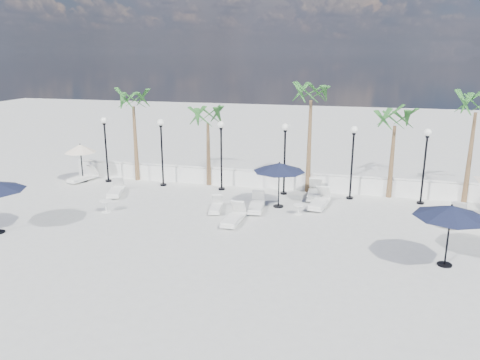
% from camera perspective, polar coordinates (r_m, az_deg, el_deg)
% --- Properties ---
extents(ground, '(100.00, 100.00, 0.00)m').
position_cam_1_polar(ground, '(19.44, 2.42, -7.19)').
color(ground, '#AEAEA9').
rests_on(ground, ground).
extents(balustrade, '(26.00, 0.30, 1.01)m').
position_cam_1_polar(balustrade, '(26.30, 5.70, -0.11)').
color(balustrade, silver).
rests_on(balustrade, ground).
extents(lamppost_0, '(0.36, 0.36, 3.84)m').
position_cam_1_polar(lamppost_0, '(28.32, -16.09, 4.68)').
color(lamppost_0, black).
rests_on(lamppost_0, ground).
extents(lamppost_1, '(0.36, 0.36, 3.84)m').
position_cam_1_polar(lamppost_1, '(26.77, -9.55, 4.48)').
color(lamppost_1, black).
rests_on(lamppost_1, ground).
extents(lamppost_2, '(0.36, 0.36, 3.84)m').
position_cam_1_polar(lamppost_2, '(25.59, -2.31, 4.18)').
color(lamppost_2, black).
rests_on(lamppost_2, ground).
extents(lamppost_3, '(0.36, 0.36, 3.84)m').
position_cam_1_polar(lamppost_3, '(24.87, 5.48, 3.79)').
color(lamppost_3, black).
rests_on(lamppost_3, ground).
extents(lamppost_4, '(0.36, 0.36, 3.84)m').
position_cam_1_polar(lamppost_4, '(24.62, 13.58, 3.31)').
color(lamppost_4, black).
rests_on(lamppost_4, ground).
extents(lamppost_5, '(0.36, 0.36, 3.84)m').
position_cam_1_polar(lamppost_5, '(24.86, 21.66, 2.76)').
color(lamppost_5, black).
rests_on(lamppost_5, ground).
extents(palm_0, '(2.60, 2.60, 5.50)m').
position_cam_1_polar(palm_0, '(28.03, -12.89, 9.01)').
color(palm_0, brown).
rests_on(palm_0, ground).
extents(palm_1, '(2.60, 2.60, 4.70)m').
position_cam_1_polar(palm_1, '(26.43, -3.95, 7.29)').
color(palm_1, brown).
rests_on(palm_1, ground).
extents(palm_2, '(2.60, 2.60, 6.10)m').
position_cam_1_polar(palm_2, '(25.13, 8.66, 9.86)').
color(palm_2, brown).
rests_on(palm_2, ground).
extents(palm_3, '(2.60, 2.60, 4.90)m').
position_cam_1_polar(palm_3, '(25.24, 18.38, 6.61)').
color(palm_3, brown).
rests_on(palm_3, ground).
extents(palm_4, '(2.60, 2.60, 5.70)m').
position_cam_1_polar(palm_4, '(25.70, 26.83, 7.65)').
color(palm_4, brown).
rests_on(palm_4, ground).
extents(lounger_0, '(1.16, 2.06, 0.74)m').
position_cam_1_polar(lounger_0, '(29.33, -18.57, 0.33)').
color(lounger_0, silver).
rests_on(lounger_0, ground).
extents(lounger_1, '(0.81, 1.70, 0.61)m').
position_cam_1_polar(lounger_1, '(22.65, -2.97, -3.31)').
color(lounger_1, silver).
rests_on(lounger_1, ground).
extents(lounger_2, '(1.22, 2.10, 0.75)m').
position_cam_1_polar(lounger_2, '(26.01, -14.90, -1.24)').
color(lounger_2, silver).
rests_on(lounger_2, ground).
extents(lounger_3, '(0.74, 2.05, 0.76)m').
position_cam_1_polar(lounger_3, '(21.07, -0.76, -4.61)').
color(lounger_3, silver).
rests_on(lounger_3, ground).
extents(lounger_4, '(0.78, 2.18, 0.81)m').
position_cam_1_polar(lounger_4, '(24.94, 9.06, -1.56)').
color(lounger_4, silver).
rests_on(lounger_4, ground).
extents(lounger_5, '(0.85, 2.07, 0.76)m').
position_cam_1_polar(lounger_5, '(22.74, 2.02, -3.10)').
color(lounger_5, silver).
rests_on(lounger_5, ground).
extents(lounger_6, '(1.02, 2.22, 0.80)m').
position_cam_1_polar(lounger_6, '(23.53, 9.68, -2.64)').
color(lounger_6, silver).
rests_on(lounger_6, ground).
extents(lounger_7, '(1.35, 2.12, 0.76)m').
position_cam_1_polar(lounger_7, '(23.13, 24.69, -4.23)').
color(lounger_7, silver).
rests_on(lounger_7, ground).
extents(side_table_0, '(0.59, 0.59, 0.57)m').
position_cam_1_polar(side_table_0, '(23.35, -16.04, -2.98)').
color(side_table_0, silver).
rests_on(side_table_0, ground).
extents(side_table_1, '(0.48, 0.48, 0.47)m').
position_cam_1_polar(side_table_1, '(22.34, 7.12, -3.47)').
color(side_table_1, silver).
rests_on(side_table_1, ground).
extents(side_table_2, '(0.54, 0.54, 0.53)m').
position_cam_1_polar(side_table_2, '(22.73, 25.76, -4.52)').
color(side_table_2, silver).
rests_on(side_table_2, ground).
extents(parasol_navy_mid, '(2.56, 2.56, 2.30)m').
position_cam_1_polar(parasol_navy_mid, '(22.83, 4.80, 1.54)').
color(parasol_navy_mid, black).
rests_on(parasol_navy_mid, ground).
extents(parasol_navy_right, '(2.60, 2.60, 2.33)m').
position_cam_1_polar(parasol_navy_right, '(17.99, 24.34, -3.55)').
color(parasol_navy_right, black).
rests_on(parasol_navy_right, ground).
extents(parasol_cream_small, '(1.86, 1.86, 2.29)m').
position_cam_1_polar(parasol_cream_small, '(28.94, -18.89, 3.59)').
color(parasol_cream_small, black).
rests_on(parasol_cream_small, ground).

